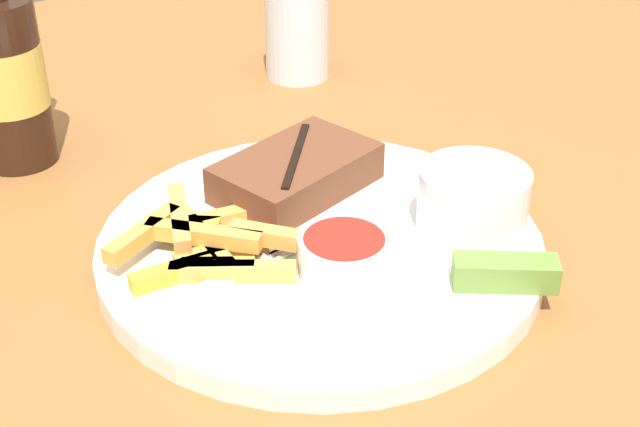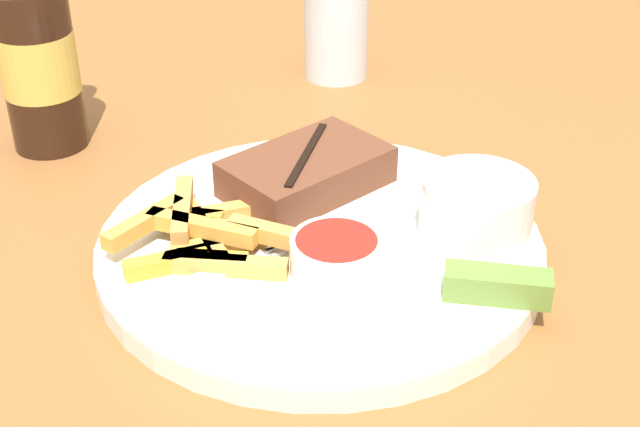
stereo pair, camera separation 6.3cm
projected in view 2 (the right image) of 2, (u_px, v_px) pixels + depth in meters
dining_table at (320, 324)px, 0.68m from camera, size 1.56×1.38×0.77m
dinner_plate at (320, 247)px, 0.65m from camera, size 0.32×0.32×0.02m
steak_portion at (307, 172)px, 0.69m from camera, size 0.14×0.10×0.03m
fries_pile at (204, 235)px, 0.63m from camera, size 0.13×0.13×0.02m
coleslaw_cup at (477, 206)px, 0.63m from camera, size 0.08×0.08×0.05m
dipping_sauce_cup at (336, 255)px, 0.60m from camera, size 0.06×0.06×0.03m
pickle_spear at (497, 285)px, 0.57m from camera, size 0.07×0.06×0.02m
fork_utensil at (215, 274)px, 0.60m from camera, size 0.13×0.03×0.00m
beer_bottle at (38, 58)px, 0.76m from camera, size 0.07×0.07×0.23m
drinking_glass at (336, 30)px, 0.92m from camera, size 0.07×0.07×0.10m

